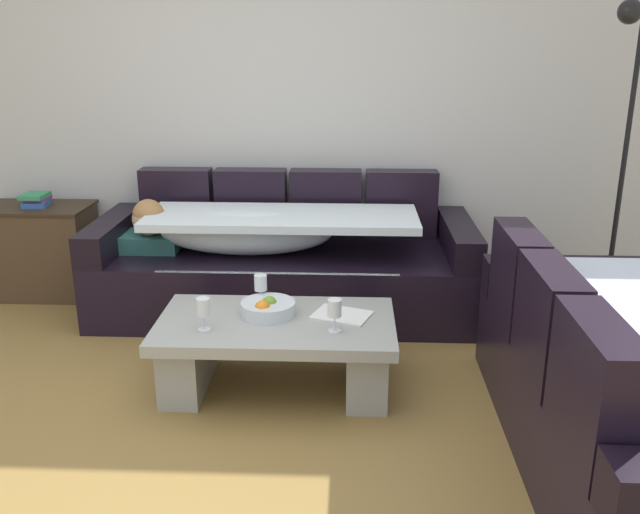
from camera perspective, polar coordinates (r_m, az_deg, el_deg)
ground_plane at (r=3.23m, az=-10.15°, el=-15.17°), size 14.00×14.00×0.00m
back_wall at (r=4.85m, az=-5.51°, el=13.07°), size 9.00×0.10×2.70m
couch_along_wall at (r=4.52m, az=-3.49°, el=-0.49°), size 2.43×0.92×0.88m
couch_near_window at (r=3.15m, az=24.37°, el=-10.45°), size 0.92×2.01×0.88m
coffee_table at (r=3.55m, az=-3.63°, el=-7.34°), size 1.20×0.68×0.38m
fruit_bowl at (r=3.54m, az=-4.36°, el=-4.24°), size 0.28×0.28×0.10m
wine_glass_near_left at (r=3.37m, az=-9.66°, el=-4.19°), size 0.07×0.07×0.17m
wine_glass_near_right at (r=3.31m, az=1.22°, el=-4.36°), size 0.07×0.07×0.17m
wine_glass_far_back at (r=3.66m, az=-4.95°, el=-2.24°), size 0.07×0.07×0.17m
open_magazine at (r=3.53m, az=1.82°, el=-4.83°), size 0.34×0.29×0.01m
side_cabinet at (r=5.18m, az=-22.10°, el=0.50°), size 0.72×0.44×0.64m
book_stack_on_cabinet at (r=5.08m, az=-22.49°, el=4.42°), size 0.17×0.20×0.09m
floor_lamp at (r=4.62m, az=23.64°, el=8.52°), size 0.33×0.31×1.95m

